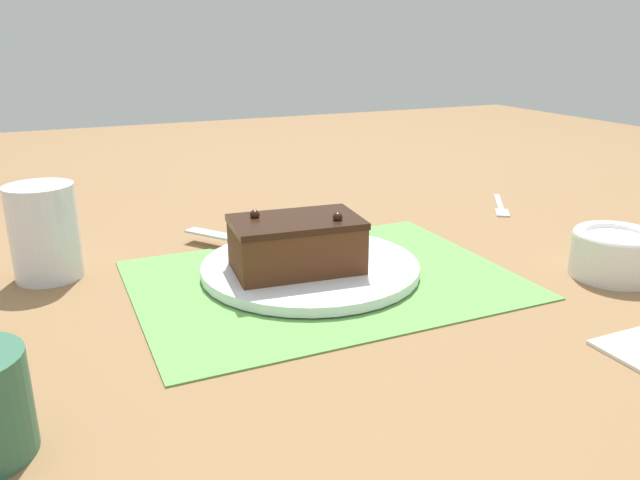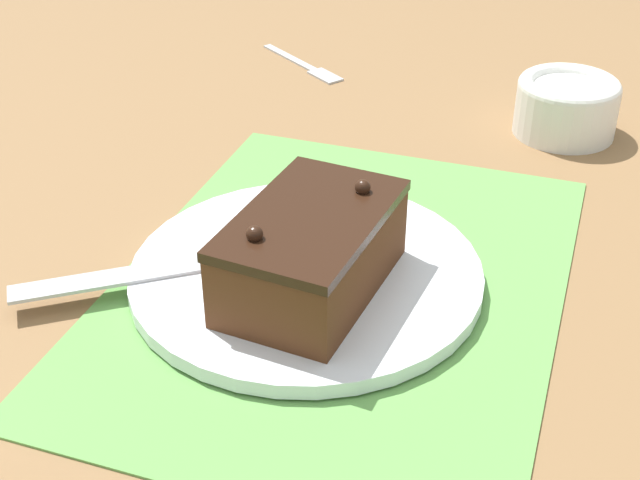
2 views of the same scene
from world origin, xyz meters
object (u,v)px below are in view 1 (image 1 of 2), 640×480
at_px(serving_knife, 276,244).
at_px(small_bowl, 614,252).
at_px(dessert_fork, 500,206).
at_px(cake_plate, 310,267).
at_px(drinking_glass, 44,232).
at_px(chocolate_cake, 296,244).

distance_m(serving_knife, small_bowl, 0.43).
bearing_deg(dessert_fork, cake_plate, 54.60).
relative_size(cake_plate, small_bowl, 2.65).
bearing_deg(cake_plate, drinking_glass, -22.68).
bearing_deg(dessert_fork, drinking_glass, 37.10).
distance_m(cake_plate, drinking_glass, 0.33).
xyz_separation_m(cake_plate, chocolate_cake, (0.02, 0.01, 0.04)).
bearing_deg(cake_plate, small_bowl, 154.93).
xyz_separation_m(small_bowl, dessert_fork, (-0.09, -0.32, -0.03)).
bearing_deg(chocolate_cake, serving_knife, -93.43).
height_order(chocolate_cake, dessert_fork, chocolate_cake).
xyz_separation_m(drinking_glass, small_bowl, (-0.65, 0.29, -0.03)).
height_order(drinking_glass, small_bowl, drinking_glass).
distance_m(chocolate_cake, dessert_fork, 0.49).
relative_size(drinking_glass, small_bowl, 1.14).
distance_m(serving_knife, dessert_fork, 0.46).
xyz_separation_m(chocolate_cake, drinking_glass, (0.28, -0.14, 0.01)).
relative_size(serving_knife, dessert_fork, 1.50).
relative_size(small_bowl, dessert_fork, 0.79).
xyz_separation_m(cake_plate, serving_knife, (0.02, -0.07, 0.01)).
height_order(cake_plate, small_bowl, small_bowl).
bearing_deg(chocolate_cake, dessert_fork, -159.85).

